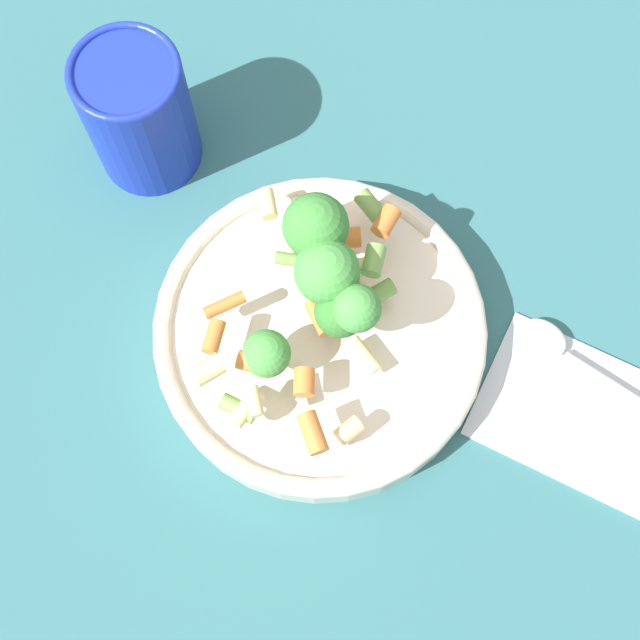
{
  "coord_description": "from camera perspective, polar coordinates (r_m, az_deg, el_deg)",
  "views": [
    {
      "loc": [
        -0.19,
        -0.04,
        0.64
      ],
      "look_at": [
        0.0,
        0.0,
        0.05
      ],
      "focal_mm": 50.0,
      "sensor_mm": 36.0,
      "label": 1
    }
  ],
  "objects": [
    {
      "name": "ground_plane",
      "position": [
        0.67,
        0.0,
        -1.37
      ],
      "size": [
        3.0,
        3.0,
        0.0
      ],
      "primitive_type": "plane",
      "color": "#2D6066"
    },
    {
      "name": "bowl",
      "position": [
        0.65,
        0.0,
        -0.86
      ],
      "size": [
        0.24,
        0.24,
        0.04
      ],
      "color": "beige",
      "rests_on": "ground_plane"
    },
    {
      "name": "pasta_salad",
      "position": [
        0.59,
        -0.06,
        2.64
      ],
      "size": [
        0.2,
        0.13,
        0.08
      ],
      "color": "#8CB766",
      "rests_on": "bowl"
    },
    {
      "name": "cup",
      "position": [
        0.69,
        -11.55,
        12.88
      ],
      "size": [
        0.08,
        0.08,
        0.11
      ],
      "color": "#192DAD",
      "rests_on": "ground_plane"
    },
    {
      "name": "napkin",
      "position": [
        0.68,
        16.85,
        -6.05
      ],
      "size": [
        0.14,
        0.18,
        0.01
      ],
      "color": "#B2BCC6",
      "rests_on": "ground_plane"
    },
    {
      "name": "spoon",
      "position": [
        0.68,
        16.98,
        -2.94
      ],
      "size": [
        0.08,
        0.18,
        0.01
      ],
      "rotation": [
        0.0,
        0.0,
        7.47
      ],
      "color": "silver",
      "rests_on": "napkin"
    }
  ]
}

